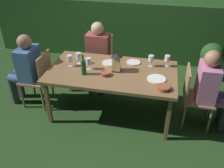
{
  "coord_description": "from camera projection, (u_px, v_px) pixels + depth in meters",
  "views": [
    {
      "loc": [
        0.63,
        -2.91,
        2.39
      ],
      "look_at": [
        0.0,
        0.0,
        0.51
      ],
      "focal_mm": 39.28,
      "sensor_mm": 36.0,
      "label": 1
    }
  ],
  "objects": [
    {
      "name": "ground_plane",
      "position": [
        112.0,
        112.0,
        3.79
      ],
      "size": [
        16.0,
        16.0,
        0.0
      ],
      "primitive_type": "plane",
      "color": "#26471E"
    },
    {
      "name": "dining_table",
      "position": [
        112.0,
        74.0,
        3.43
      ],
      "size": [
        1.78,
        0.98,
        0.72
      ],
      "color": "olive",
      "rests_on": "ground"
    },
    {
      "name": "chair_head_far",
      "position": [
        194.0,
        95.0,
        3.33
      ],
      "size": [
        0.4,
        0.42,
        0.87
      ],
      "color": "#9E7A51",
      "rests_on": "ground"
    },
    {
      "name": "person_in_pink",
      "position": [
        211.0,
        87.0,
        3.21
      ],
      "size": [
        0.48,
        0.38,
        1.15
      ],
      "color": "#C675A3",
      "rests_on": "ground"
    },
    {
      "name": "chair_side_right_a",
      "position": [
        100.0,
        56.0,
        4.33
      ],
      "size": [
        0.42,
        0.4,
        0.87
      ],
      "color": "#9E7A51",
      "rests_on": "ground"
    },
    {
      "name": "person_in_rust",
      "position": [
        97.0,
        53.0,
        4.09
      ],
      "size": [
        0.38,
        0.47,
        1.15
      ],
      "color": "#9E4C47",
      "rests_on": "ground"
    },
    {
      "name": "chair_head_near",
      "position": [
        39.0,
        77.0,
        3.74
      ],
      "size": [
        0.4,
        0.42,
        0.87
      ],
      "color": "#9E7A51",
      "rests_on": "ground"
    },
    {
      "name": "person_in_blue",
      "position": [
        26.0,
        67.0,
        3.69
      ],
      "size": [
        0.48,
        0.38,
        1.15
      ],
      "color": "#426699",
      "rests_on": "ground"
    },
    {
      "name": "lantern_centerpiece",
      "position": [
        117.0,
        61.0,
        3.33
      ],
      "size": [
        0.15,
        0.15,
        0.27
      ],
      "color": "black",
      "rests_on": "dining_table"
    },
    {
      "name": "green_bottle_on_table",
      "position": [
        84.0,
        67.0,
        3.27
      ],
      "size": [
        0.07,
        0.07,
        0.29
      ],
      "color": "#195128",
      "rests_on": "dining_table"
    },
    {
      "name": "wine_glass_a",
      "position": [
        167.0,
        59.0,
        3.46
      ],
      "size": [
        0.08,
        0.08,
        0.17
      ],
      "color": "silver",
      "rests_on": "dining_table"
    },
    {
      "name": "wine_glass_b",
      "position": [
        79.0,
        56.0,
        3.53
      ],
      "size": [
        0.08,
        0.08,
        0.17
      ],
      "color": "silver",
      "rests_on": "dining_table"
    },
    {
      "name": "wine_glass_c",
      "position": [
        70.0,
        59.0,
        3.46
      ],
      "size": [
        0.08,
        0.08,
        0.17
      ],
      "color": "silver",
      "rests_on": "dining_table"
    },
    {
      "name": "wine_glass_d",
      "position": [
        151.0,
        59.0,
        3.46
      ],
      "size": [
        0.08,
        0.08,
        0.17
      ],
      "color": "silver",
      "rests_on": "dining_table"
    },
    {
      "name": "wine_glass_e",
      "position": [
        88.0,
        62.0,
        3.39
      ],
      "size": [
        0.08,
        0.08,
        0.17
      ],
      "color": "silver",
      "rests_on": "dining_table"
    },
    {
      "name": "plate_a",
      "position": [
        109.0,
        63.0,
        3.59
      ],
      "size": [
        0.21,
        0.21,
        0.01
      ],
      "primitive_type": "cylinder",
      "color": "silver",
      "rests_on": "dining_table"
    },
    {
      "name": "plate_b",
      "position": [
        157.0,
        79.0,
        3.21
      ],
      "size": [
        0.24,
        0.24,
        0.01
      ],
      "primitive_type": "cylinder",
      "color": "white",
      "rests_on": "dining_table"
    },
    {
      "name": "plate_c",
      "position": [
        134.0,
        62.0,
        3.61
      ],
      "size": [
        0.2,
        0.2,
        0.01
      ],
      "primitive_type": "cylinder",
      "color": "white",
      "rests_on": "dining_table"
    },
    {
      "name": "bowl_olives",
      "position": [
        105.0,
        74.0,
        3.29
      ],
      "size": [
        0.12,
        0.12,
        0.05
      ],
      "color": "#9E5138",
      "rests_on": "dining_table"
    },
    {
      "name": "bowl_bread",
      "position": [
        163.0,
        88.0,
        3.0
      ],
      "size": [
        0.17,
        0.17,
        0.05
      ],
      "color": "#9E5138",
      "rests_on": "dining_table"
    },
    {
      "name": "hedge_backdrop",
      "position": [
        134.0,
        27.0,
        5.3
      ],
      "size": [
        5.96,
        0.83,
        1.2
      ],
      "primitive_type": "cube",
      "color": "#234C1E",
      "rests_on": "ground"
    },
    {
      "name": "potted_plant_by_hedge",
      "position": [
        211.0,
        60.0,
        4.48
      ],
      "size": [
        0.42,
        0.42,
        0.69
      ],
      "color": "brown",
      "rests_on": "ground"
    }
  ]
}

